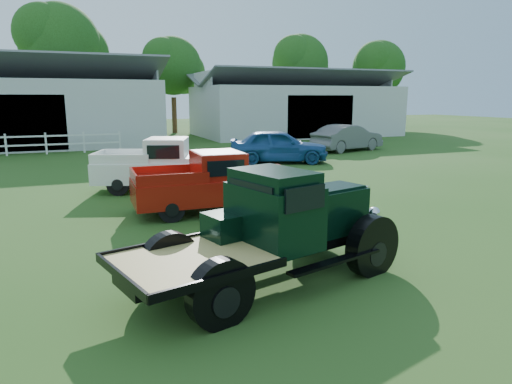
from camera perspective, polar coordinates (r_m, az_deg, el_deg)
name	(u,v)px	position (r m, az deg, el deg)	size (l,w,h in m)	color
ground	(269,254)	(9.40, 1.59, -7.76)	(120.00, 120.00, 0.00)	#214D14
shed_left	(14,103)	(34.31, -28.01, 9.83)	(18.80, 10.20, 5.60)	#B6B6B6
shed_right	(295,104)	(39.26, 4.85, 10.92)	(16.80, 9.20, 5.20)	#B6B6B6
tree_b	(62,65)	(42.22, -23.11, 14.38)	(6.90, 6.90, 11.50)	#203F0E
tree_c	(173,82)	(42.03, -10.32, 13.42)	(5.40, 5.40, 9.00)	#203F0E
tree_d	(300,78)	(47.35, 5.48, 13.94)	(6.00, 6.00, 10.00)	#203F0E
tree_e	(378,81)	(49.85, 15.00, 13.21)	(5.70, 5.70, 9.50)	#203F0E
vintage_flatbed	(269,228)	(7.70, 1.66, -4.55)	(4.94, 1.96, 1.96)	black
red_pickup	(215,181)	(12.74, -5.15, 1.34)	(4.66, 1.79, 1.70)	#A4160C
white_pickup	(165,165)	(15.86, -11.32, 3.32)	(4.79, 1.86, 1.76)	white
misc_car_blue	(278,146)	(22.38, 2.83, 5.77)	(1.93, 4.79, 1.63)	#204D89
misc_car_grey	(347,138)	(27.92, 11.37, 6.67)	(1.65, 4.73, 1.56)	#5B5B5B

